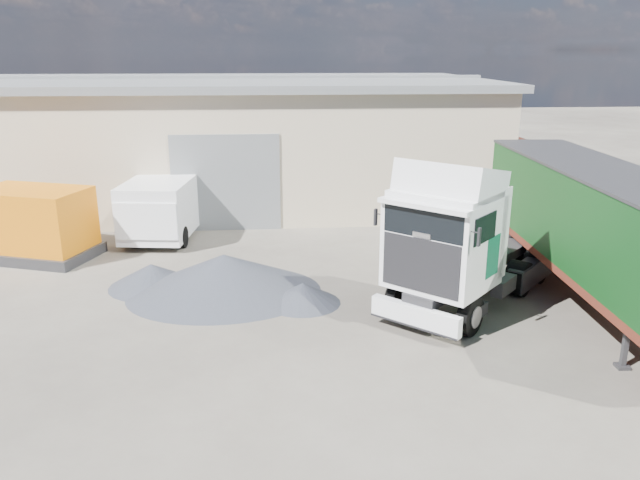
{
  "coord_description": "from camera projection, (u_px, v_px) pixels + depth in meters",
  "views": [
    {
      "loc": [
        -0.25,
        -12.91,
        6.53
      ],
      "look_at": [
        0.97,
        3.0,
        1.65
      ],
      "focal_mm": 35.0,
      "sensor_mm": 36.0,
      "label": 1
    }
  ],
  "objects": [
    {
      "name": "orange_skip",
      "position": [
        35.0,
        228.0,
        20.2
      ],
      "size": [
        4.19,
        3.34,
        2.28
      ],
      "rotation": [
        0.0,
        0.0,
        -0.33
      ],
      "color": "#2D2D30",
      "rests_on": "ground"
    },
    {
      "name": "tractor_unit",
      "position": [
        457.0,
        247.0,
        15.85
      ],
      "size": [
        5.75,
        5.92,
        4.08
      ],
      "rotation": [
        0.0,
        0.0,
        -0.75
      ],
      "color": "black",
      "rests_on": "ground"
    },
    {
      "name": "brick_boundary_wall",
      "position": [
        633.0,
        218.0,
        20.43
      ],
      "size": [
        0.35,
        26.0,
        2.5
      ],
      "primitive_type": "cube",
      "color": "brown",
      "rests_on": "ground"
    },
    {
      "name": "box_trailer",
      "position": [
        596.0,
        223.0,
        16.14
      ],
      "size": [
        2.77,
        11.07,
        3.65
      ],
      "rotation": [
        0.0,
        0.0,
        -0.04
      ],
      "color": "#2D2D30",
      "rests_on": "ground"
    },
    {
      "name": "warehouse",
      "position": [
        145.0,
        139.0,
        28.28
      ],
      "size": [
        30.6,
        12.6,
        5.42
      ],
      "color": "tan",
      "rests_on": "ground"
    },
    {
      "name": "ground",
      "position": [
        288.0,
        348.0,
        14.24
      ],
      "size": [
        120.0,
        120.0,
        0.0
      ],
      "primitive_type": "plane",
      "color": "#292622",
      "rests_on": "ground"
    },
    {
      "name": "panel_van",
      "position": [
        166.0,
        205.0,
        22.74
      ],
      "size": [
        2.75,
        5.48,
        2.15
      ],
      "rotation": [
        0.0,
        0.0,
        -0.12
      ],
      "color": "black",
      "rests_on": "ground"
    },
    {
      "name": "gravel_heap",
      "position": [
        221.0,
        275.0,
        17.34
      ],
      "size": [
        6.78,
        6.01,
        1.13
      ],
      "rotation": [
        0.0,
        0.0,
        0.11
      ],
      "color": "#20232B",
      "rests_on": "ground"
    }
  ]
}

